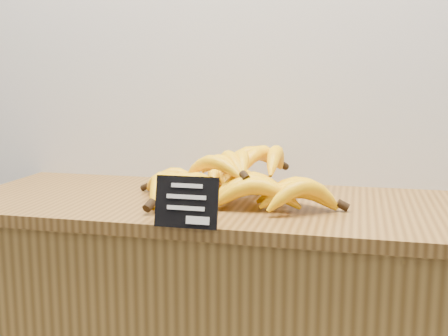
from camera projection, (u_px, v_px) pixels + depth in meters
The scene contains 3 objects.
counter_top at pixel (229, 206), 1.42m from camera, with size 1.37×0.54×0.03m, color brown.
chalkboard_sign at pixel (186, 202), 1.16m from camera, with size 0.13×0.01×0.11m, color black.
banana_pile at pixel (233, 182), 1.40m from camera, with size 0.55×0.40×0.12m.
Camera 1 is at (0.18, 1.40, 1.25)m, focal length 45.00 mm.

